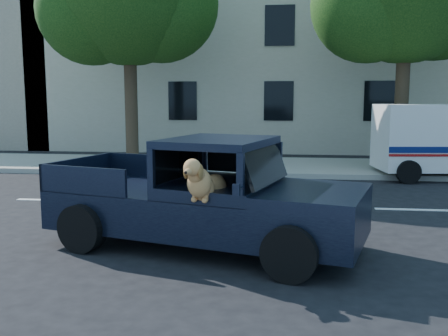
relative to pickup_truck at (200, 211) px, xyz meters
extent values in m
plane|color=black|center=(0.01, -0.28, -0.58)|extent=(120.00, 120.00, 0.00)
cube|color=gray|center=(0.01, 8.92, -0.51)|extent=(60.00, 4.00, 0.15)
cylinder|color=#332619|center=(-3.99, 9.32, 1.62)|extent=(0.44, 0.44, 4.40)
sphere|color=black|center=(-5.19, 9.02, 4.62)|extent=(3.60, 3.60, 3.60)
sphere|color=black|center=(-2.99, 9.62, 4.92)|extent=(4.00, 4.00, 4.00)
cylinder|color=#332619|center=(5.01, 9.32, 1.62)|extent=(0.44, 0.44, 4.40)
sphere|color=black|center=(3.81, 9.02, 4.62)|extent=(3.60, 3.60, 3.60)
cube|color=beige|center=(3.01, 16.22, 3.92)|extent=(26.00, 6.00, 9.00)
cube|color=black|center=(0.08, 0.00, 0.00)|extent=(5.12, 3.07, 0.61)
cube|color=black|center=(1.73, -0.46, 0.38)|extent=(1.83, 2.15, 0.15)
cube|color=black|center=(0.30, -0.06, 1.08)|extent=(1.85, 2.09, 0.11)
cube|color=black|center=(1.02, -0.26, 0.76)|extent=(0.65, 1.59, 0.52)
cube|color=black|center=(0.37, -0.51, 0.18)|extent=(0.63, 0.63, 0.35)
cube|color=black|center=(0.71, -1.37, 0.60)|extent=(0.10, 0.07, 0.15)
cube|color=silver|center=(5.93, 7.47, -0.07)|extent=(4.09, 2.21, 0.47)
cube|color=silver|center=(5.56, 7.43, 0.86)|extent=(3.35, 2.12, 1.40)
cube|color=#0B1753|center=(5.66, 6.54, 0.35)|extent=(3.14, 0.38, 0.17)
cube|color=#9E0F0F|center=(5.66, 6.54, 0.20)|extent=(3.14, 0.38, 0.07)
camera|label=1|loc=(1.30, -7.48, 1.74)|focal=40.00mm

